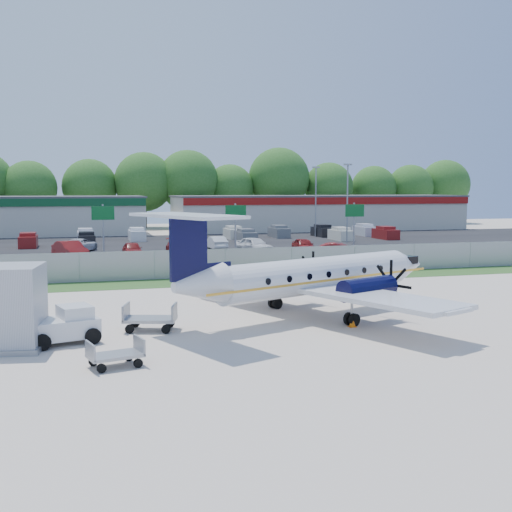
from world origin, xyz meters
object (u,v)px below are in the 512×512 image
object	(u,v)px
pushback_tug	(65,325)
service_container	(5,310)
baggage_cart_far	(150,318)
aircraft	(313,276)
baggage_cart_near	(115,354)

from	to	relation	value
pushback_tug	service_container	size ratio (longest dim) A/B	0.93
baggage_cart_far	service_container	xyz separation A→B (m)	(-5.80, -1.58, 0.97)
baggage_cart_far	aircraft	bearing A→B (deg)	7.28
baggage_cart_near	baggage_cart_far	world-z (taller)	baggage_cart_far
aircraft	baggage_cart_near	bearing A→B (deg)	-146.42
baggage_cart_far	pushback_tug	bearing A→B (deg)	-160.01
pushback_tug	baggage_cart_far	xyz separation A→B (m)	(3.59, 1.31, -0.16)
aircraft	baggage_cart_far	xyz separation A→B (m)	(-8.03, -1.03, -1.46)
pushback_tug	baggage_cart_near	size ratio (longest dim) A/B	1.51
pushback_tug	baggage_cart_far	distance (m)	3.83
pushback_tug	baggage_cart_near	bearing A→B (deg)	-67.62
baggage_cart_near	service_container	size ratio (longest dim) A/B	0.62
pushback_tug	baggage_cart_far	world-z (taller)	pushback_tug
aircraft	baggage_cart_far	distance (m)	8.22
aircraft	baggage_cart_far	world-z (taller)	aircraft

